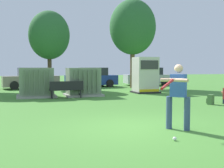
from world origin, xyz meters
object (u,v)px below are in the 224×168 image
at_px(park_bench, 66,88).
at_px(parked_car_rightmost, 148,77).
at_px(transformer_west, 36,83).
at_px(sports_ball, 175,139).
at_px(parked_car_right_of_center, 92,78).
at_px(batter, 178,93).
at_px(generator_enclosure, 145,75).
at_px(parked_car_left_of_center, 31,79).
at_px(transformer_mid_west, 83,82).
at_px(backpack, 211,100).

height_order(park_bench, parked_car_rightmost, parked_car_rightmost).
bearing_deg(transformer_west, sports_ball, -76.74).
height_order(parked_car_right_of_center, parked_car_rightmost, same).
bearing_deg(parked_car_right_of_center, batter, -96.24).
bearing_deg(generator_enclosure, transformer_west, -176.04).
height_order(parked_car_left_of_center, parked_car_rightmost, same).
height_order(transformer_west, parked_car_right_of_center, same).
bearing_deg(parked_car_right_of_center, generator_enclosure, -72.97).
xyz_separation_m(park_bench, parked_car_right_of_center, (3.39, 7.94, 0.22)).
height_order(transformer_mid_west, generator_enclosure, generator_enclosure).
distance_m(backpack, parked_car_rightmost, 13.35).
bearing_deg(backpack, batter, -136.02).
bearing_deg(parked_car_left_of_center, sports_ball, -81.77).
distance_m(transformer_mid_west, sports_ball, 10.36).
bearing_deg(parked_car_right_of_center, park_bench, -113.13).
bearing_deg(backpack, parked_car_right_of_center, 100.59).
bearing_deg(backpack, sports_ball, -134.08).
relative_size(parked_car_left_of_center, parked_car_rightmost, 1.01).
height_order(sports_ball, parked_car_rightmost, parked_car_rightmost).
relative_size(generator_enclosure, sports_ball, 25.56).
xyz_separation_m(parked_car_left_of_center, parked_car_rightmost, (10.36, 0.66, 0.00)).
height_order(sports_ball, parked_car_right_of_center, parked_car_right_of_center).
height_order(generator_enclosure, sports_ball, generator_enclosure).
xyz_separation_m(transformer_west, backpack, (7.21, -5.57, -0.57)).
distance_m(transformer_west, batter, 10.03).
bearing_deg(park_bench, parked_car_left_of_center, 100.97).
bearing_deg(parked_car_right_of_center, sports_ball, -97.97).
xyz_separation_m(backpack, parked_car_left_of_center, (-7.23, 12.31, 0.54)).
xyz_separation_m(transformer_mid_west, backpack, (4.60, -5.44, -0.57)).
xyz_separation_m(backpack, parked_car_rightmost, (3.13, 12.97, 0.54)).
relative_size(transformer_west, park_bench, 1.16).
bearing_deg(parked_car_left_of_center, transformer_mid_west, -69.03).
xyz_separation_m(park_bench, parked_car_rightmost, (8.84, 8.50, 0.22)).
xyz_separation_m(transformer_mid_west, parked_car_right_of_center, (2.28, 6.97, -0.04)).
xyz_separation_m(transformer_west, batter, (3.10, -9.54, 0.19)).
relative_size(sports_ball, parked_car_right_of_center, 0.02).
relative_size(transformer_west, parked_car_rightmost, 0.48).
height_order(backpack, parked_car_left_of_center, parked_car_left_of_center).
relative_size(transformer_west, sports_ball, 23.33).
distance_m(generator_enclosure, sports_ball, 11.84).
relative_size(generator_enclosure, park_bench, 1.27).
height_order(transformer_west, sports_ball, transformer_west).
height_order(batter, sports_ball, batter).
bearing_deg(park_bench, sports_ball, -84.10).
relative_size(transformer_mid_west, generator_enclosure, 0.91).
bearing_deg(parked_car_left_of_center, transformer_west, -89.82).
relative_size(backpack, parked_car_rightmost, 0.10).
bearing_deg(parked_car_rightmost, batter, -113.14).
xyz_separation_m(sports_ball, backpack, (4.74, 4.90, 0.17)).
bearing_deg(sports_ball, parked_car_right_of_center, 82.03).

